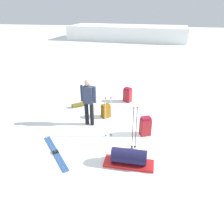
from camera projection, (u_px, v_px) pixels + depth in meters
ground_plane at (112, 130)px, 7.44m from camera, size 80.00×80.00×0.00m
distant_snow_ridge at (128, 33)px, 26.32m from camera, size 14.45×6.33×1.62m
skier_standing at (89, 100)px, 7.37m from camera, size 0.57×0.26×1.70m
ski_pair_near at (56, 153)px, 6.29m from camera, size 1.34×1.54×0.05m
backpack_large_dark at (145, 126)px, 7.04m from camera, size 0.41×0.37×0.65m
backpack_bright at (106, 111)px, 8.19m from camera, size 0.39×0.39×0.54m
backpack_small_spare at (128, 95)px, 9.50m from camera, size 0.40×0.37×0.64m
ski_poles_planted_near at (108, 116)px, 6.73m from camera, size 0.23×0.12×1.40m
ski_poles_planted_far at (135, 126)px, 6.15m from camera, size 0.17×0.10×1.39m
gear_sled at (129, 158)px, 5.73m from camera, size 1.34×0.47×0.49m
sleeping_mat_rolled at (78, 105)px, 9.10m from camera, size 0.55×0.48×0.18m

